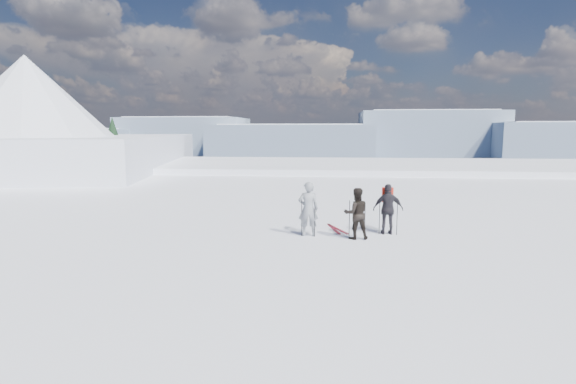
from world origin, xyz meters
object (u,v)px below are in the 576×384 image
object	(u,v)px
skier_grey	(308,209)
skier_pack	(388,209)
skier_dark	(356,213)
skis_loose	(336,229)

from	to	relation	value
skier_grey	skier_pack	size ratio (longest dim) A/B	1.07
skier_grey	skier_dark	world-z (taller)	skier_grey
skier_pack	skier_grey	bearing A→B (deg)	10.67
skis_loose	skier_grey	bearing A→B (deg)	-130.12
skier_dark	skier_pack	world-z (taller)	skier_pack
skier_grey	skis_loose	world-z (taller)	skier_grey
skier_dark	skier_pack	size ratio (longest dim) A/B	0.98
skier_dark	skis_loose	distance (m)	1.74
skier_grey	skier_dark	xyz separation A→B (m)	(1.60, -0.25, -0.08)
skier_dark	skis_loose	xyz separation A→B (m)	(-0.65, 1.38, -0.84)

